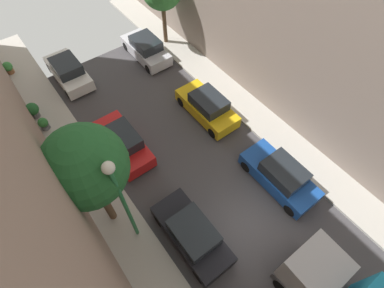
# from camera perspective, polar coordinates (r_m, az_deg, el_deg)

# --- Properties ---
(ground) EXTENTS (32.00, 32.00, 0.00)m
(ground) POSITION_cam_1_polar(r_m,az_deg,el_deg) (15.11, 11.29, -15.00)
(ground) COLOR #423F42
(sidewalk_right) EXTENTS (2.00, 44.00, 0.15)m
(sidewalk_right) POSITION_cam_1_polar(r_m,az_deg,el_deg) (17.45, 23.18, -4.62)
(sidewalk_right) COLOR #B7B2A8
(sidewalk_right) RESTS_ON ground
(parked_car_left_2) EXTENTS (1.78, 4.20, 1.57)m
(parked_car_left_2) POSITION_cam_1_polar(r_m,az_deg,el_deg) (13.92, 0.03, -17.00)
(parked_car_left_2) COLOR black
(parked_car_left_2) RESTS_ON ground
(parked_car_left_3) EXTENTS (1.78, 4.20, 1.57)m
(parked_car_left_3) POSITION_cam_1_polar(r_m,az_deg,el_deg) (16.69, -13.26, 0.26)
(parked_car_left_3) COLOR red
(parked_car_left_3) RESTS_ON ground
(parked_car_left_4) EXTENTS (1.78, 4.20, 1.57)m
(parked_car_left_4) POSITION_cam_1_polar(r_m,az_deg,el_deg) (21.81, -22.76, 12.80)
(parked_car_left_4) COLOR white
(parked_car_left_4) RESTS_ON ground
(parked_car_right_1) EXTENTS (1.78, 4.20, 1.57)m
(parked_car_right_1) POSITION_cam_1_polar(r_m,az_deg,el_deg) (15.79, 16.66, -5.87)
(parked_car_right_1) COLOR #194799
(parked_car_right_1) RESTS_ON ground
(parked_car_right_2) EXTENTS (1.78, 4.20, 1.57)m
(parked_car_right_2) POSITION_cam_1_polar(r_m,az_deg,el_deg) (17.96, 2.96, 7.22)
(parked_car_right_2) COLOR gold
(parked_car_right_2) RESTS_ON ground
(parked_car_right_3) EXTENTS (1.78, 4.20, 1.57)m
(parked_car_right_3) POSITION_cam_1_polar(r_m,az_deg,el_deg) (22.31, -8.87, 17.72)
(parked_car_right_3) COLOR silver
(parked_car_right_3) RESTS_ON ground
(street_tree_2) EXTENTS (3.22, 3.22, 6.29)m
(street_tree_2) POSITION_cam_1_polar(r_m,az_deg,el_deg) (11.32, -19.90, -4.21)
(street_tree_2) COLOR brown
(street_tree_2) RESTS_ON sidewalk_left
(potted_plant_0) EXTENTS (0.57, 0.57, 0.79)m
(potted_plant_0) POSITION_cam_1_polar(r_m,az_deg,el_deg) (19.33, -26.72, 3.53)
(potted_plant_0) COLOR slate
(potted_plant_0) RESTS_ON sidewalk_left
(potted_plant_1) EXTENTS (0.63, 0.63, 0.85)m
(potted_plant_1) POSITION_cam_1_polar(r_m,az_deg,el_deg) (24.16, -31.96, 12.42)
(potted_plant_1) COLOR brown
(potted_plant_1) RESTS_ON sidewalk_left
(potted_plant_2) EXTENTS (0.75, 0.75, 1.03)m
(potted_plant_2) POSITION_cam_1_polar(r_m,az_deg,el_deg) (20.14, -28.39, 5.81)
(potted_plant_2) COLOR slate
(potted_plant_2) RESTS_ON sidewalk_left
(lamp_post) EXTENTS (0.44, 0.44, 6.20)m
(lamp_post) POSITION_cam_1_polar(r_m,az_deg,el_deg) (11.12, -13.58, -9.65)
(lamp_post) COLOR #26723F
(lamp_post) RESTS_ON sidewalk_left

